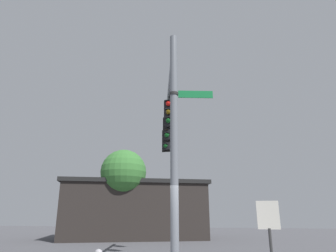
# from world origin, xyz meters

# --- Properties ---
(signal_pole) EXTENTS (0.22, 0.22, 7.08)m
(signal_pole) POSITION_xyz_m (0.00, 0.00, 3.54)
(signal_pole) COLOR slate
(signal_pole) RESTS_ON ground
(mast_arm) EXTENTS (2.36, 8.09, 0.18)m
(mast_arm) POSITION_xyz_m (1.09, -4.02, 6.41)
(mast_arm) COLOR slate
(traffic_light_nearest_pole) EXTENTS (0.54, 0.49, 1.31)m
(traffic_light_nearest_pole) POSITION_xyz_m (0.80, -2.91, 5.62)
(traffic_light_nearest_pole) COLOR black
(traffic_light_mid_inner) EXTENTS (0.54, 0.49, 1.31)m
(traffic_light_mid_inner) POSITION_xyz_m (1.37, -5.01, 5.62)
(traffic_light_mid_inner) COLOR black
(traffic_light_mid_outer) EXTENTS (0.54, 0.49, 1.31)m
(traffic_light_mid_outer) POSITION_xyz_m (1.94, -7.12, 5.62)
(traffic_light_mid_outer) COLOR black
(street_name_sign) EXTENTS (1.24, 0.45, 0.22)m
(street_name_sign) POSITION_xyz_m (-0.35, -0.10, 5.15)
(street_name_sign) COLOR #147238
(storefront_building) EXTENTS (12.96, 11.09, 4.35)m
(storefront_building) POSITION_xyz_m (6.78, -15.91, 2.19)
(storefront_building) COLOR #282321
(storefront_building) RESTS_ON ground
(tree_by_storefront) EXTENTS (3.42, 3.42, 6.58)m
(tree_by_storefront) POSITION_xyz_m (6.71, -13.18, 4.82)
(tree_by_storefront) COLOR #4C3823
(tree_by_storefront) RESTS_ON ground
(historical_marker) EXTENTS (0.60, 0.08, 2.13)m
(historical_marker) POSITION_xyz_m (-2.42, -1.09, 1.40)
(historical_marker) COLOR #333333
(historical_marker) RESTS_ON ground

